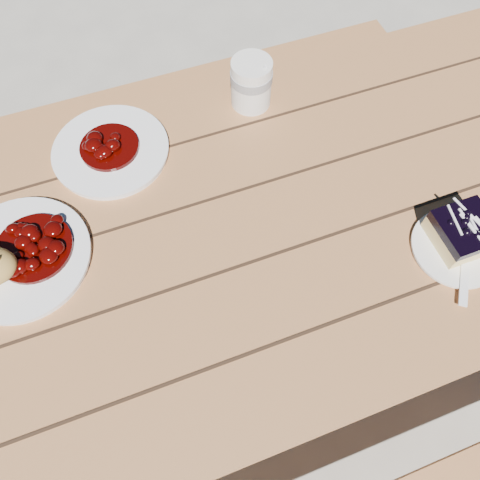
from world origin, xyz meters
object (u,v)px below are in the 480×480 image
object	(u,v)px
picnic_table	(199,276)
coffee_cup	(251,83)
blueberry_cake	(463,232)
second_plate	(111,151)
dessert_plate	(456,248)
main_plate	(21,258)

from	to	relation	value
picnic_table	coffee_cup	size ratio (longest dim) A/B	17.97
blueberry_cake	coffee_cup	world-z (taller)	coffee_cup
picnic_table	second_plate	world-z (taller)	second_plate
dessert_plate	blueberry_cake	size ratio (longest dim) A/B	1.61
dessert_plate	second_plate	bearing A→B (deg)	141.03
blueberry_cake	coffee_cup	xyz separation A→B (m)	(-0.24, 0.48, 0.02)
picnic_table	dessert_plate	xyz separation A→B (m)	(0.47, -0.19, 0.17)
picnic_table	blueberry_cake	world-z (taller)	blueberry_cake
main_plate	dessert_plate	size ratio (longest dim) A/B	1.57
second_plate	coffee_cup	bearing A→B (deg)	6.07
picnic_table	blueberry_cake	bearing A→B (deg)	-20.18
main_plate	coffee_cup	xyz separation A→B (m)	(0.55, 0.23, 0.05)
coffee_cup	second_plate	size ratio (longest dim) A/B	0.46
main_plate	dessert_plate	xyz separation A→B (m)	(0.78, -0.26, -0.00)
dessert_plate	second_plate	distance (m)	0.72
main_plate	dessert_plate	distance (m)	0.82
blueberry_cake	second_plate	xyz separation A→B (m)	(-0.57, 0.44, -0.03)
second_plate	dessert_plate	bearing A→B (deg)	-38.97
dessert_plate	coffee_cup	distance (m)	0.54
main_plate	second_plate	size ratio (longest dim) A/B	1.07
coffee_cup	blueberry_cake	bearing A→B (deg)	-63.21
picnic_table	second_plate	xyz separation A→B (m)	(-0.10, 0.27, 0.17)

